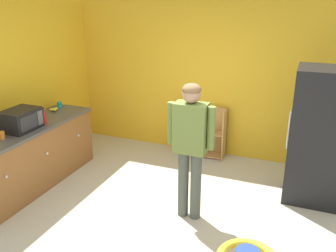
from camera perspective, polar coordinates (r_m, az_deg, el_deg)
The scene contains 12 objects.
ground_plane at distance 4.47m, azimuth 0.24°, elevation -15.53°, with size 12.00×12.00×0.00m, color #B9B2A0.
back_wall at distance 6.00m, azimuth 8.53°, elevation 7.73°, with size 5.20×0.06×2.70m, color gold.
left_side_wall at distance 5.90m, azimuth -21.24°, elevation 6.40°, with size 0.06×2.99×2.70m, color gold.
kitchen_counter at distance 5.46m, azimuth -21.11°, elevation -4.62°, with size 0.65×2.24×0.90m.
refrigerator at distance 5.02m, azimuth 22.82°, elevation -1.54°, with size 0.73×0.68×1.78m.
bookshelf at distance 6.18m, azimuth 4.99°, elevation -1.30°, with size 0.80×0.28×0.85m.
standing_person at distance 4.17m, azimuth 3.60°, elevation -2.25°, with size 0.57×0.22×1.70m.
microwave at distance 5.18m, azimuth -22.38°, elevation 0.93°, with size 0.37×0.48×0.28m.
banana_bunch at distance 5.90m, azimuth -17.59°, elevation 2.57°, with size 0.15×0.16×0.04m.
ketchup_bottle at distance 5.31m, azimuth -19.17°, elevation 1.30°, with size 0.07×0.07×0.25m.
teal_cup at distance 6.05m, azimuth -16.88°, elevation 3.25°, with size 0.08×0.08×0.10m, color teal.
orange_cup at distance 4.97m, azimuth -24.97°, elevation -1.35°, with size 0.08×0.08×0.10m, color orange.
Camera 1 is at (1.34, -3.39, 2.59)m, focal length 38.30 mm.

